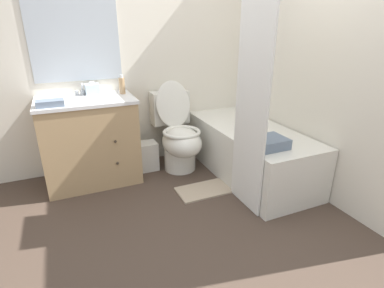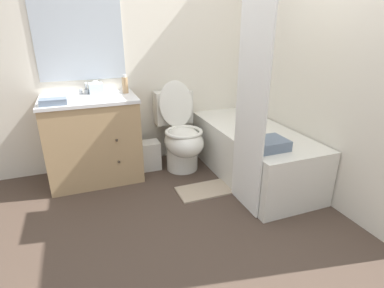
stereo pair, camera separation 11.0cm
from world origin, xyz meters
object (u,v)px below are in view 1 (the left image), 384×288
vanity_cabinet (90,140)px  hand_towel_folded (50,103)px  sink_faucet (83,91)px  bathtub (249,151)px  soap_dispenser (122,85)px  bath_mat (208,189)px  toilet (178,136)px  tissue_box (92,89)px  bath_towel_folded (269,143)px  wastebasket (147,156)px

vanity_cabinet → hand_towel_folded: bearing=-147.9°
vanity_cabinet → sink_faucet: (-0.00, 0.19, 0.44)m
bathtub → soap_dispenser: soap_dispenser is taller
sink_faucet → bath_mat: (0.94, -0.84, -0.85)m
sink_faucet → toilet: (0.87, -0.28, -0.50)m
toilet → tissue_box: size_ratio=6.98×
hand_towel_folded → bathtub: bearing=-10.2°
sink_faucet → hand_towel_folded: size_ratio=0.65×
soap_dispenser → bath_towel_folded: size_ratio=0.65×
toilet → vanity_cabinet: bearing=174.4°
sink_faucet → toilet: bearing=-17.6°
bathtub → soap_dispenser: 1.42m
sink_faucet → hand_towel_folded: 0.47m
vanity_cabinet → hand_towel_folded: (-0.29, -0.18, 0.43)m
wastebasket → bath_towel_folded: (0.78, -1.01, 0.39)m
toilet → tissue_box: 0.97m
sink_faucet → wastebasket: 0.91m
vanity_cabinet → tissue_box: (0.09, 0.17, 0.45)m
bath_towel_folded → hand_towel_folded: bearing=153.1°
hand_towel_folded → bath_mat: 1.56m
bathtub → hand_towel_folded: (-1.77, 0.32, 0.60)m
tissue_box → bath_mat: 1.47m
wastebasket → bath_mat: size_ratio=0.53×
vanity_cabinet → wastebasket: vanity_cabinet is taller
wastebasket → vanity_cabinet: bearing=-178.8°
tissue_box → hand_towel_folded: (-0.37, -0.35, -0.03)m
toilet → wastebasket: 0.40m
toilet → soap_dispenser: size_ratio=5.00×
soap_dispenser → hand_towel_folded: soap_dispenser is taller
vanity_cabinet → bathtub: 1.57m
toilet → bath_towel_folded: bearing=-63.5°
soap_dispenser → hand_towel_folded: size_ratio=0.85×
hand_towel_folded → sink_faucet: bearing=52.3°
toilet → bathtub: bearing=-34.0°
tissue_box → soap_dispenser: 0.29m
sink_faucet → vanity_cabinet: bearing=-90.0°
bath_mat → bathtub: bearing=15.8°
tissue_box → soap_dispenser: (0.27, -0.09, 0.03)m
toilet → tissue_box: bearing=161.9°
vanity_cabinet → wastebasket: 0.61m
wastebasket → hand_towel_folded: hand_towel_folded is taller
vanity_cabinet → hand_towel_folded: hand_towel_folded is taller
tissue_box → bath_towel_folded: bearing=-43.3°
sink_faucet → tissue_box: 0.09m
tissue_box → bath_towel_folded: tissue_box is taller
toilet → bathtub: (0.61, -0.41, -0.11)m
bathtub → soap_dispenser: (-1.13, 0.57, 0.65)m
vanity_cabinet → wastebasket: (0.55, 0.01, -0.27)m
sink_faucet → wastebasket: bearing=-18.1°
tissue_box → soap_dispenser: bearing=-19.2°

